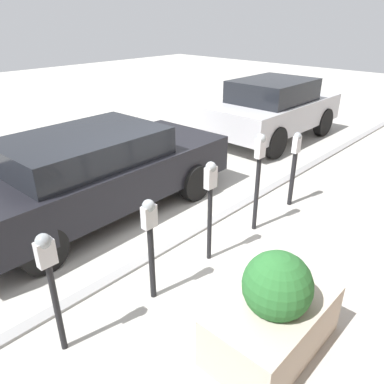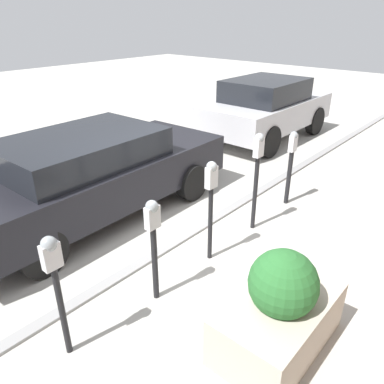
{
  "view_description": "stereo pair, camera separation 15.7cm",
  "coord_description": "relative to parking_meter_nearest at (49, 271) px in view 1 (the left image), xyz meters",
  "views": [
    {
      "loc": [
        -3.37,
        -3.3,
        3.1
      ],
      "look_at": [
        0.0,
        -0.15,
        0.88
      ],
      "focal_mm": 35.0,
      "sensor_mm": 36.0,
      "label": 1
    },
    {
      "loc": [
        -3.47,
        -3.19,
        3.1
      ],
      "look_at": [
        0.0,
        -0.15,
        0.88
      ],
      "focal_mm": 35.0,
      "sensor_mm": 36.0,
      "label": 2
    }
  ],
  "objects": [
    {
      "name": "ground_plane",
      "position": [
        2.24,
        0.46,
        -0.96
      ],
      "size": [
        40.0,
        40.0,
        0.0
      ],
      "primitive_type": "plane",
      "color": "#ADAAA3"
    },
    {
      "name": "parked_car_middle",
      "position": [
        1.91,
        2.17,
        -0.2
      ],
      "size": [
        4.75,
        1.96,
        1.42
      ],
      "rotation": [
        0.0,
        0.0,
        0.03
      ],
      "color": "black",
      "rests_on": "ground_plane"
    },
    {
      "name": "curb_strip",
      "position": [
        2.24,
        0.54,
        -0.94
      ],
      "size": [
        24.5,
        0.16,
        0.04
      ],
      "color": "gray",
      "rests_on": "ground_plane"
    },
    {
      "name": "parking_meter_fourth",
      "position": [
        3.28,
        -0.07,
        0.08
      ],
      "size": [
        0.16,
        0.14,
        1.56
      ],
      "color": "black",
      "rests_on": "ground_plane"
    },
    {
      "name": "parking_meter_nearest",
      "position": [
        0.0,
        0.0,
        0.0
      ],
      "size": [
        0.17,
        0.14,
        1.36
      ],
      "color": "black",
      "rests_on": "ground_plane"
    },
    {
      "name": "parking_meter_second",
      "position": [
        1.14,
        -0.08,
        -0.08
      ],
      "size": [
        0.17,
        0.14,
        1.3
      ],
      "color": "black",
      "rests_on": "ground_plane"
    },
    {
      "name": "planter_box",
      "position": [
        1.46,
        -1.52,
        -0.52
      ],
      "size": [
        1.4,
        0.8,
        1.12
      ],
      "color": "#B2A899",
      "rests_on": "ground_plane"
    },
    {
      "name": "parking_meter_farthest",
      "position": [
        4.41,
        -0.05,
        -0.13
      ],
      "size": [
        0.15,
        0.13,
        1.33
      ],
      "color": "black",
      "rests_on": "ground_plane"
    },
    {
      "name": "parking_meter_middle",
      "position": [
        2.19,
        -0.06,
        0.04
      ],
      "size": [
        0.16,
        0.14,
        1.44
      ],
      "color": "black",
      "rests_on": "ground_plane"
    },
    {
      "name": "parked_car_rear",
      "position": [
        7.47,
        2.27,
        -0.12
      ],
      "size": [
        3.99,
        1.88,
        1.58
      ],
      "rotation": [
        0.0,
        0.0,
        -0.0
      ],
      "color": "#B7B7BC",
      "rests_on": "ground_plane"
    }
  ]
}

